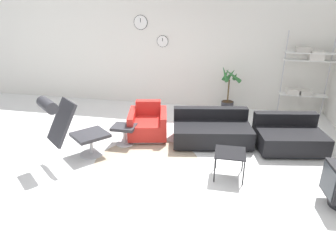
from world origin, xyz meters
name	(u,v)px	position (x,y,z in m)	size (l,w,h in m)	color
ground_plane	(164,155)	(0.00, 0.00, 0.00)	(12.00, 12.00, 0.00)	white
wall_back	(189,53)	(0.00, 3.04, 1.40)	(12.00, 0.09, 2.80)	silver
round_rug	(147,161)	(-0.24, -0.30, 0.00)	(1.85, 1.85, 0.01)	tan
lounge_chair	(69,124)	(-1.54, -0.50, 0.69)	(1.07, 1.14, 1.20)	#BCBCC1
ottoman	(124,131)	(-0.86, 0.31, 0.29)	(0.45, 0.39, 0.39)	#BCBCC1
armchair_red	(148,124)	(-0.51, 0.78, 0.26)	(0.94, 1.01, 0.69)	silver
couch_low	(211,131)	(0.81, 0.77, 0.24)	(1.65, 1.16, 0.63)	black
couch_second	(289,137)	(2.28, 0.76, 0.24)	(1.36, 1.11, 0.63)	black
side_table	(230,154)	(1.19, -0.49, 0.40)	(0.48, 0.48, 0.44)	black
potted_plant	(228,95)	(1.08, 2.60, 0.48)	(0.54, 0.51, 1.21)	#333338
shelf_unit	(306,70)	(2.83, 2.69, 1.17)	(1.08, 0.28, 2.03)	#BCBCC1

